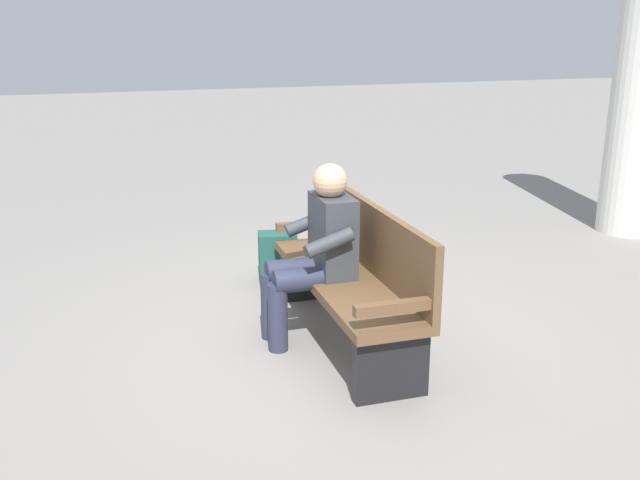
# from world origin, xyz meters

# --- Properties ---
(ground_plane) EXTENTS (40.00, 40.00, 0.00)m
(ground_plane) POSITION_xyz_m (0.00, 0.00, 0.00)
(ground_plane) COLOR gray
(bench_near) EXTENTS (1.82, 0.57, 0.90)m
(bench_near) POSITION_xyz_m (-0.00, -0.07, 0.46)
(bench_near) COLOR brown
(bench_near) RESTS_ON ground
(person_seated) EXTENTS (0.59, 0.59, 1.18)m
(person_seated) POSITION_xyz_m (0.10, 0.16, 0.63)
(person_seated) COLOR #33383D
(person_seated) RESTS_ON ground
(backpack) EXTENTS (0.30, 0.34, 0.43)m
(backpack) POSITION_xyz_m (1.21, 0.09, 0.21)
(backpack) COLOR #1E4C42
(backpack) RESTS_ON ground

